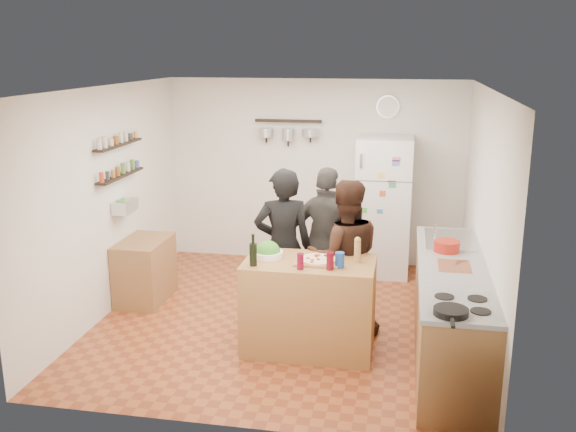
% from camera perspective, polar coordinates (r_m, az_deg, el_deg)
% --- Properties ---
extents(room_shell, '(4.20, 4.20, 4.20)m').
position_cam_1_polar(room_shell, '(7.09, 0.43, 1.36)').
color(room_shell, brown).
rests_on(room_shell, ground).
extents(prep_island, '(1.25, 0.72, 0.91)m').
position_cam_1_polar(prep_island, '(6.31, 1.89, -7.95)').
color(prep_island, '#966337').
rests_on(prep_island, floor).
extents(pizza_board, '(0.42, 0.34, 0.02)m').
position_cam_1_polar(pizza_board, '(6.12, 2.65, -4.05)').
color(pizza_board, olive).
rests_on(pizza_board, prep_island).
extents(pizza, '(0.34, 0.34, 0.02)m').
position_cam_1_polar(pizza, '(6.11, 2.65, -3.88)').
color(pizza, beige).
rests_on(pizza, pizza_board).
extents(salad_bowl, '(0.30, 0.30, 0.06)m').
position_cam_1_polar(salad_bowl, '(6.26, -1.81, -3.41)').
color(salad_bowl, white).
rests_on(salad_bowl, prep_island).
extents(wine_bottle, '(0.07, 0.07, 0.22)m').
position_cam_1_polar(wine_bottle, '(6.00, -3.11, -3.44)').
color(wine_bottle, black).
rests_on(wine_bottle, prep_island).
extents(wine_glass_near, '(0.06, 0.06, 0.15)m').
position_cam_1_polar(wine_glass_near, '(5.91, 1.10, -4.05)').
color(wine_glass_near, '#5E081E').
rests_on(wine_glass_near, prep_island).
extents(wine_glass_far, '(0.07, 0.07, 0.17)m').
position_cam_1_polar(wine_glass_far, '(5.91, 3.76, -4.00)').
color(wine_glass_far, '#550714').
rests_on(wine_glass_far, prep_island).
extents(pepper_mill, '(0.06, 0.06, 0.20)m').
position_cam_1_polar(pepper_mill, '(6.12, 6.18, -3.22)').
color(pepper_mill, '#A97C47').
rests_on(pepper_mill, prep_island).
extents(salt_canister, '(0.09, 0.09, 0.14)m').
position_cam_1_polar(salt_canister, '(5.98, 4.61, -3.91)').
color(salt_canister, navy).
rests_on(salt_canister, prep_island).
extents(person_left, '(0.71, 0.56, 1.69)m').
position_cam_1_polar(person_left, '(6.80, -0.44, -2.73)').
color(person_left, black).
rests_on(person_left, floor).
extents(person_center, '(0.91, 0.79, 1.62)m').
position_cam_1_polar(person_center, '(6.58, 5.04, -3.72)').
color(person_center, black).
rests_on(person_center, floor).
extents(person_back, '(1.03, 0.60, 1.65)m').
position_cam_1_polar(person_back, '(7.09, 3.52, -2.23)').
color(person_back, '#302D2B').
rests_on(person_back, floor).
extents(counter_run, '(0.63, 2.63, 0.90)m').
position_cam_1_polar(counter_run, '(6.36, 14.29, -8.30)').
color(counter_run, '#9E7042').
rests_on(counter_run, floor).
extents(stove_top, '(0.60, 0.62, 0.02)m').
position_cam_1_polar(stove_top, '(5.31, 15.20, -7.68)').
color(stove_top, white).
rests_on(stove_top, counter_run).
extents(skillet, '(0.27, 0.27, 0.05)m').
position_cam_1_polar(skillet, '(5.08, 14.28, -8.23)').
color(skillet, black).
rests_on(skillet, stove_top).
extents(sink, '(0.50, 0.80, 0.03)m').
position_cam_1_polar(sink, '(7.00, 14.13, -2.10)').
color(sink, silver).
rests_on(sink, counter_run).
extents(cutting_board, '(0.30, 0.40, 0.02)m').
position_cam_1_polar(cutting_board, '(6.18, 14.56, -4.41)').
color(cutting_board, brown).
rests_on(cutting_board, counter_run).
extents(red_bowl, '(0.26, 0.26, 0.11)m').
position_cam_1_polar(red_bowl, '(6.58, 13.92, -2.62)').
color(red_bowl, '#A82013').
rests_on(red_bowl, counter_run).
extents(fridge, '(0.70, 0.68, 1.80)m').
position_cam_1_polar(fridge, '(8.39, 8.46, 0.85)').
color(fridge, white).
rests_on(fridge, floor).
extents(wall_clock, '(0.30, 0.03, 0.30)m').
position_cam_1_polar(wall_clock, '(8.52, 8.87, 9.57)').
color(wall_clock, silver).
rests_on(wall_clock, back_wall).
extents(spice_shelf_lower, '(0.12, 1.00, 0.02)m').
position_cam_1_polar(spice_shelf_lower, '(7.44, -14.66, 3.49)').
color(spice_shelf_lower, black).
rests_on(spice_shelf_lower, left_wall).
extents(spice_shelf_upper, '(0.12, 1.00, 0.02)m').
position_cam_1_polar(spice_shelf_upper, '(7.38, -14.83, 6.15)').
color(spice_shelf_upper, black).
rests_on(spice_shelf_upper, left_wall).
extents(produce_basket, '(0.18, 0.35, 0.14)m').
position_cam_1_polar(produce_basket, '(7.50, -14.28, 0.86)').
color(produce_basket, silver).
rests_on(produce_basket, left_wall).
extents(side_table, '(0.50, 0.80, 0.73)m').
position_cam_1_polar(side_table, '(7.72, -12.59, -4.71)').
color(side_table, olive).
rests_on(side_table, floor).
extents(pot_rack, '(0.90, 0.04, 0.04)m').
position_cam_1_polar(pot_rack, '(8.60, 0.02, 8.45)').
color(pot_rack, black).
rests_on(pot_rack, back_wall).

